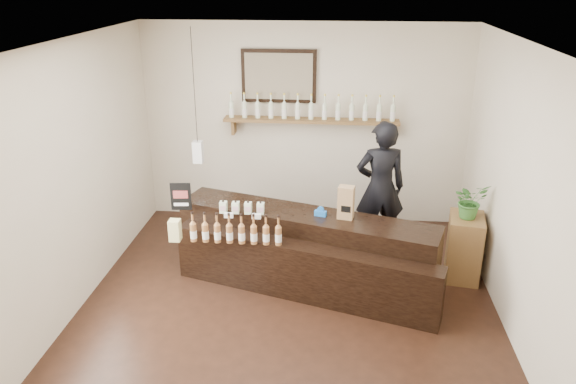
# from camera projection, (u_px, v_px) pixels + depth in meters

# --- Properties ---
(ground) EXTENTS (5.00, 5.00, 0.00)m
(ground) POSITION_uv_depth(u_px,v_px,m) (287.00, 311.00, 6.04)
(ground) COLOR black
(ground) RESTS_ON ground
(room_shell) EXTENTS (5.00, 5.00, 5.00)m
(room_shell) POSITION_uv_depth(u_px,v_px,m) (287.00, 161.00, 5.41)
(room_shell) COLOR beige
(room_shell) RESTS_ON ground
(back_wall_decor) EXTENTS (2.66, 0.96, 1.69)m
(back_wall_decor) POSITION_uv_depth(u_px,v_px,m) (293.00, 102.00, 7.60)
(back_wall_decor) COLOR brown
(back_wall_decor) RESTS_ON ground
(counter) EXTENTS (3.06, 1.69, 0.99)m
(counter) POSITION_uv_depth(u_px,v_px,m) (304.00, 253.00, 6.43)
(counter) COLOR black
(counter) RESTS_ON ground
(promo_sign) EXTENTS (0.23, 0.04, 0.33)m
(promo_sign) POSITION_uv_depth(u_px,v_px,m) (181.00, 197.00, 6.40)
(promo_sign) COLOR black
(promo_sign) RESTS_ON counter
(paper_bag) EXTENTS (0.19, 0.16, 0.37)m
(paper_bag) POSITION_uv_depth(u_px,v_px,m) (346.00, 202.00, 6.18)
(paper_bag) COLOR #A57D4F
(paper_bag) RESTS_ON counter
(tape_dispenser) EXTENTS (0.14, 0.08, 0.11)m
(tape_dispenser) POSITION_uv_depth(u_px,v_px,m) (321.00, 212.00, 6.28)
(tape_dispenser) COLOR blue
(tape_dispenser) RESTS_ON counter
(side_cabinet) EXTENTS (0.47, 0.59, 0.77)m
(side_cabinet) POSITION_uv_depth(u_px,v_px,m) (464.00, 247.00, 6.59)
(side_cabinet) COLOR brown
(side_cabinet) RESTS_ON ground
(potted_plant) EXTENTS (0.48, 0.46, 0.42)m
(potted_plant) POSITION_uv_depth(u_px,v_px,m) (470.00, 201.00, 6.37)
(potted_plant) COLOR #38712D
(potted_plant) RESTS_ON side_cabinet
(shopkeeper) EXTENTS (0.78, 0.57, 1.95)m
(shopkeeper) POSITION_uv_depth(u_px,v_px,m) (381.00, 179.00, 7.03)
(shopkeeper) COLOR black
(shopkeeper) RESTS_ON ground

